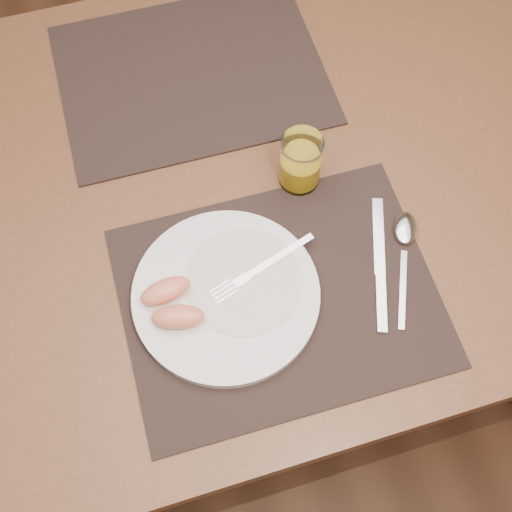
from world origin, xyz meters
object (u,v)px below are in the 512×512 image
(placemat_near, at_px, (279,296))
(knife, at_px, (380,274))
(table, at_px, (237,202))
(juice_glass, at_px, (300,163))
(plate, at_px, (226,295))
(spoon, at_px, (405,237))
(placemat_far, at_px, (192,74))
(fork, at_px, (255,272))

(placemat_near, relative_size, knife, 2.12)
(table, distance_m, placemat_near, 0.24)
(juice_glass, bearing_deg, plate, -135.50)
(spoon, bearing_deg, placemat_far, 119.51)
(fork, distance_m, knife, 0.18)
(fork, bearing_deg, plate, -159.35)
(table, xyz_separation_m, placemat_far, (-0.02, 0.22, 0.09))
(plate, distance_m, spoon, 0.28)
(plate, bearing_deg, fork, 20.65)
(fork, height_order, knife, fork)
(spoon, bearing_deg, fork, 179.00)
(placemat_near, height_order, plate, plate)
(placemat_far, bearing_deg, knife, -69.15)
(placemat_far, xyz_separation_m, fork, (-0.01, -0.40, 0.02))
(juice_glass, bearing_deg, spoon, -50.97)
(placemat_near, height_order, placemat_far, same)
(placemat_near, xyz_separation_m, knife, (0.15, -0.01, 0.00))
(knife, bearing_deg, table, 123.84)
(placemat_far, height_order, knife, knife)
(spoon, bearing_deg, knife, -141.50)
(placemat_far, xyz_separation_m, plate, (-0.05, -0.42, 0.01))
(placemat_near, bearing_deg, juice_glass, 63.58)
(placemat_near, bearing_deg, plate, 164.39)
(table, height_order, placemat_far, placemat_far)
(plate, distance_m, knife, 0.23)
(fork, relative_size, juice_glass, 1.77)
(fork, bearing_deg, knife, -15.72)
(placemat_far, xyz_separation_m, spoon, (0.23, -0.41, 0.01))
(placemat_near, height_order, fork, fork)
(placemat_near, distance_m, placemat_far, 0.44)
(placemat_far, relative_size, plate, 1.67)
(knife, bearing_deg, placemat_far, 110.85)
(knife, height_order, spoon, spoon)
(knife, relative_size, spoon, 1.16)
(table, distance_m, plate, 0.23)
(fork, bearing_deg, spoon, -1.00)
(plate, relative_size, knife, 1.27)
(placemat_far, bearing_deg, fork, -90.78)
(table, bearing_deg, placemat_near, -89.29)
(spoon, distance_m, juice_glass, 0.19)
(table, xyz_separation_m, placemat_near, (0.00, -0.22, 0.09))
(spoon, bearing_deg, plate, -177.13)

